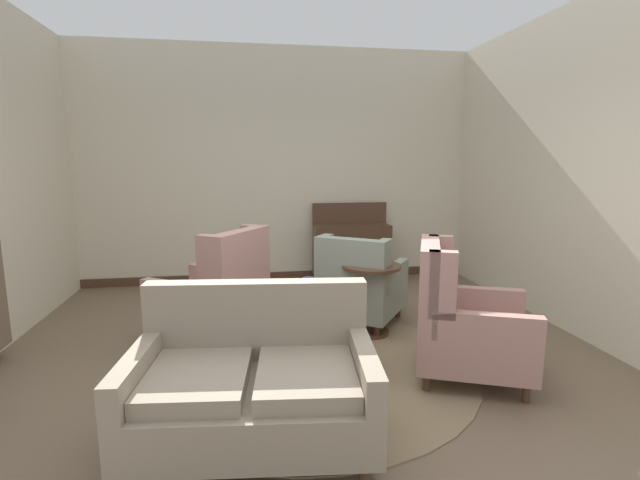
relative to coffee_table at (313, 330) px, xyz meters
name	(u,v)px	position (x,y,z in m)	size (l,w,h in m)	color
ground	(313,384)	(-0.03, -0.21, -0.36)	(9.09, 9.09, 0.00)	brown
wall_back	(278,167)	(-0.03, 3.04, 1.26)	(5.64, 0.08, 3.24)	beige
wall_right	(565,170)	(2.71, 0.77, 1.26)	(0.08, 4.55, 3.24)	beige
baseboard_back	(280,276)	(-0.03, 2.98, -0.30)	(5.48, 0.03, 0.12)	#4C3323
area_rug	(308,366)	(-0.03, 0.09, -0.35)	(2.78, 2.78, 0.01)	#847051
coffee_table	(313,330)	(0.00, 0.00, 0.00)	(0.85, 0.85, 0.44)	#4C3323
porcelain_vase	(308,303)	(-0.03, 0.04, 0.22)	(0.17, 0.17, 0.35)	#384C93
settee	(254,384)	(-0.50, -0.92, 0.04)	(1.51, 1.03, 0.95)	gray
armchair_beside_settee	(216,299)	(-0.80, 0.68, 0.10)	(1.17, 1.12, 1.11)	tan
armchair_back_corner	(361,286)	(0.65, 1.00, 0.06)	(1.10, 1.13, 0.97)	gray
armchair_near_window	(462,323)	(1.15, -0.27, 0.09)	(1.10, 1.06, 1.09)	tan
side_table	(371,292)	(0.69, 0.73, 0.07)	(0.58, 0.58, 0.71)	#4C3323
sideboard	(352,248)	(0.97, 2.75, 0.12)	(1.07, 0.34, 1.11)	#4C3323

